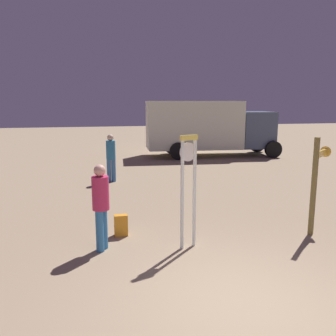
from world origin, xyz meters
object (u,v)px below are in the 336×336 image
Objects in this scene: person_near_clock at (101,203)px; person_distant at (111,155)px; arrow_sign at (319,170)px; box_truck_near at (207,126)px; standing_clock at (188,181)px; backpack at (121,225)px.

person_near_clock is 6.36m from person_distant.
arrow_sign is 4.92m from person_near_clock.
box_truck_near is (6.21, 11.76, 0.66)m from person_near_clock.
standing_clock is 1.79m from person_near_clock.
box_truck_near is at bearing 83.59° from arrow_sign.
person_near_clock is 0.98× the size of person_distant.
standing_clock is 12.81m from box_truck_near.
person_distant is (0.63, 6.32, 0.02)m from person_near_clock.
person_near_clock is (-1.72, 0.24, -0.41)m from standing_clock.
standing_clock is 1.96m from backpack.
standing_clock is 0.32× the size of box_truck_near.
arrow_sign is 0.30× the size of box_truck_near.
person_distant is 0.24× the size of box_truck_near.
standing_clock is 6.67m from person_distant.
backpack is at bearing 143.43° from standing_clock.
person_near_clock is at bearing -179.32° from arrow_sign.
box_truck_near reaches higher than backpack.
backpack is at bearing 171.75° from arrow_sign.
person_near_clock is at bearing -95.65° from person_distant.
person_near_clock is (-4.90, -0.06, -0.46)m from arrow_sign.
standing_clock is at bearing -80.51° from person_distant.
person_near_clock is 0.24× the size of box_truck_near.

